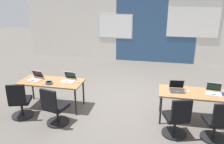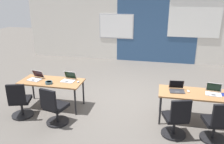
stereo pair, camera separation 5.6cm
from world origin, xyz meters
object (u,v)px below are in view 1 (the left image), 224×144
(laptop_near_right_inner, at_px, (177,89))
(chair_near_right_inner, at_px, (177,120))
(chair_near_left_end, at_px, (20,103))
(snack_bowl, at_px, (49,83))
(laptop_near_left_inner, at_px, (69,79))
(laptop_near_right_end, at_px, (214,91))
(mouse_near_left_inner, at_px, (78,82))
(desk_near_right, at_px, (195,95))
(chair_near_left_inner, at_px, (55,110))
(laptop_near_left_end, at_px, (36,78))
(desk_near_left, at_px, (52,83))
(mouse_near_right_inner, at_px, (189,91))
(chair_near_right_end, at_px, (217,125))

(laptop_near_right_inner, xyz_separation_m, chair_near_right_inner, (-0.02, -0.75, -0.39))
(laptop_near_right_inner, distance_m, chair_near_right_inner, 0.85)
(chair_near_left_end, relative_size, snack_bowl, 5.18)
(chair_near_right_inner, height_order, laptop_near_left_inner, laptop_near_left_inner)
(laptop_near_right_end, xyz_separation_m, mouse_near_left_inner, (-3.19, 0.01, -0.03))
(laptop_near_right_end, relative_size, laptop_near_right_inner, 1.02)
(chair_near_left_end, bearing_deg, desk_near_right, 172.95)
(chair_near_right_inner, height_order, mouse_near_left_inner, chair_near_right_inner)
(laptop_near_right_inner, relative_size, mouse_near_left_inner, 3.28)
(desk_near_right, relative_size, mouse_near_left_inner, 14.60)
(laptop_near_left_inner, distance_m, chair_near_left_inner, 0.98)
(laptop_near_left_end, bearing_deg, desk_near_left, 7.51)
(desk_near_right, bearing_deg, chair_near_right_inner, -120.08)
(laptop_near_right_end, bearing_deg, laptop_near_right_inner, -171.71)
(chair_near_left_end, bearing_deg, desk_near_left, -142.97)
(mouse_near_right_inner, bearing_deg, desk_near_left, -179.43)
(laptop_near_left_end, height_order, laptop_near_right_inner, laptop_near_right_inner)
(desk_near_right, bearing_deg, mouse_near_left_inner, 179.00)
(desk_near_left, bearing_deg, mouse_near_right_inner, 0.57)
(mouse_near_left_inner, bearing_deg, desk_near_left, -176.05)
(desk_near_left, distance_m, chair_near_right_end, 3.94)
(mouse_near_left_inner, bearing_deg, chair_near_left_end, -148.85)
(mouse_near_right_inner, xyz_separation_m, laptop_near_left_inner, (-2.93, 0.07, 0.03))
(snack_bowl, bearing_deg, chair_near_right_inner, -9.75)
(laptop_near_right_end, height_order, laptop_near_right_inner, laptop_near_right_end)
(mouse_near_left_inner, relative_size, chair_near_left_inner, 0.12)
(desk_near_right, distance_m, laptop_near_left_end, 3.94)
(desk_near_right, height_order, chair_near_left_end, chair_near_left_end)
(laptop_near_right_inner, bearing_deg, chair_near_right_end, -50.50)
(chair_near_right_inner, bearing_deg, desk_near_right, -137.83)
(laptop_near_right_end, relative_size, chair_near_right_end, 0.40)
(laptop_near_left_end, height_order, chair_near_right_end, laptop_near_left_end)
(desk_near_left, bearing_deg, laptop_near_right_end, 0.59)
(laptop_near_right_inner, xyz_separation_m, mouse_near_right_inner, (0.26, -0.00, -0.03))
(laptop_near_left_end, relative_size, laptop_near_right_end, 1.03)
(mouse_near_right_inner, bearing_deg, chair_near_right_end, -56.21)
(chair_near_right_end, relative_size, snack_bowl, 5.18)
(chair_near_left_end, bearing_deg, mouse_near_left_inner, -165.55)
(desk_near_left, distance_m, laptop_near_left_end, 0.46)
(desk_near_left, bearing_deg, laptop_near_left_end, 177.96)
(desk_near_left, bearing_deg, desk_near_right, 0.00)
(desk_near_right, relative_size, mouse_near_right_inner, 14.69)
(laptop_near_right_end, height_order, mouse_near_right_inner, laptop_near_right_end)
(desk_near_right, xyz_separation_m, mouse_near_right_inner, (-0.14, 0.03, 0.08))
(desk_near_left, distance_m, desk_near_right, 3.50)
(desk_near_left, xyz_separation_m, laptop_near_left_end, (-0.44, 0.02, 0.11))
(laptop_near_right_inner, relative_size, laptop_near_left_inner, 1.00)
(laptop_near_left_end, bearing_deg, laptop_near_right_end, 9.87)
(desk_near_left, relative_size, mouse_near_right_inner, 14.69)
(mouse_near_right_inner, relative_size, snack_bowl, 0.61)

